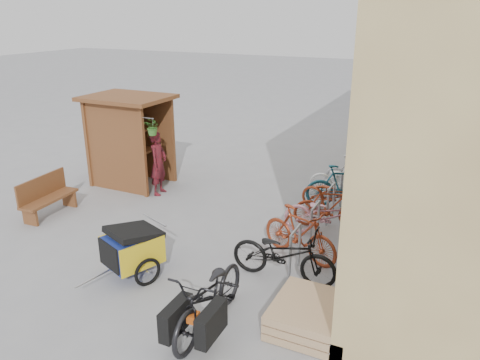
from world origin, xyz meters
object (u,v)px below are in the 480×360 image
at_px(child_trailer, 132,248).
at_px(bike_2, 329,216).
at_px(bench, 47,196).
at_px(pallet_stack, 308,315).
at_px(bike_5, 343,187).
at_px(person_kiosk, 158,163).
at_px(bike_4, 336,196).
at_px(bike_1, 300,234).
at_px(shopping_carts, 392,153).
at_px(bike_0, 284,254).
at_px(cargo_bike, 209,298).
at_px(bike_6, 343,179).
at_px(bike_7, 356,175).
at_px(kiosk, 127,128).
at_px(bike_3, 330,207).

bearing_deg(child_trailer, bike_2, 68.14).
bearing_deg(bench, pallet_stack, -14.95).
bearing_deg(bike_2, bike_5, 2.28).
xyz_separation_m(bench, bike_5, (6.04, 3.33, 0.06)).
relative_size(person_kiosk, bike_4, 0.98).
bearing_deg(bench, bike_1, 2.18).
distance_m(bike_2, bike_4, 1.30).
relative_size(shopping_carts, bike_5, 0.84).
distance_m(child_trailer, bike_0, 2.66).
bearing_deg(pallet_stack, cargo_bike, -153.34).
distance_m(cargo_bike, bike_6, 6.11).
bearing_deg(bike_1, cargo_bike, -171.88).
height_order(shopping_carts, bike_4, shopping_carts).
relative_size(bike_6, bike_7, 1.05).
bearing_deg(bike_6, kiosk, 95.34).
xyz_separation_m(bike_3, bike_4, (-0.08, 0.75, -0.03)).
relative_size(kiosk, bench, 1.69).
height_order(bike_1, bike_2, bike_1).
height_order(bike_2, bike_7, bike_2).
xyz_separation_m(bench, bike_4, (5.96, 2.91, -0.03)).
height_order(pallet_stack, person_kiosk, person_kiosk).
height_order(bike_1, bike_4, bike_1).
xyz_separation_m(shopping_carts, bike_5, (-0.64, -3.25, -0.03)).
bearing_deg(bike_4, shopping_carts, -2.90).
bearing_deg(pallet_stack, shopping_carts, 90.00).
distance_m(bench, cargo_bike, 5.74).
bearing_deg(person_kiosk, bike_6, -75.82).
distance_m(bench, bike_0, 5.89).
bearing_deg(shopping_carts, bike_1, -97.53).
height_order(bike_1, bike_6, bike_1).
distance_m(bench, bike_4, 6.63).
bearing_deg(person_kiosk, pallet_stack, -134.14).
bearing_deg(person_kiosk, bike_2, -106.58).
bearing_deg(bike_2, kiosk, 79.75).
relative_size(bike_1, bike_6, 0.99).
distance_m(cargo_bike, person_kiosk, 5.71).
distance_m(kiosk, person_kiosk, 1.40).
xyz_separation_m(bike_2, bike_3, (-0.11, 0.53, -0.02)).
bearing_deg(bike_4, bike_0, -173.43).
bearing_deg(bike_7, person_kiosk, 114.72).
height_order(bike_4, bike_7, bike_7).
distance_m(bike_3, bike_4, 0.76).
relative_size(person_kiosk, bike_7, 1.01).
distance_m(child_trailer, bike_6, 5.88).
bearing_deg(bike_2, child_trailer, 135.07).
bearing_deg(kiosk, bike_1, -19.41).
bearing_deg(bike_0, bike_1, -1.35).
height_order(child_trailer, bike_5, bike_5).
relative_size(shopping_carts, bike_3, 0.94).
xyz_separation_m(bike_4, bike_5, (0.08, 0.42, 0.09)).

